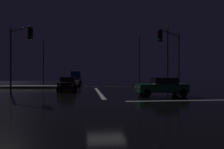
# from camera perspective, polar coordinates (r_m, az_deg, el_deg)

# --- Properties ---
(ground) EXTENTS (120.00, 120.00, 0.10)m
(ground) POSITION_cam_1_polar(r_m,az_deg,el_deg) (14.83, -1.54, -7.23)
(ground) COLOR black
(stop_line_north) EXTENTS (0.35, 14.79, 0.01)m
(stop_line_north) POSITION_cam_1_polar(r_m,az_deg,el_deg) (23.38, -3.46, -4.55)
(stop_line_north) COLOR white
(stop_line_north) RESTS_ON ground
(centre_line_ns) EXTENTS (22.00, 0.15, 0.01)m
(centre_line_ns) POSITION_cam_1_polar(r_m,az_deg,el_deg) (34.94, -4.55, -3.13)
(centre_line_ns) COLOR yellow
(centre_line_ns) RESTS_ON ground
(snow_bank_left_curb) EXTENTS (11.49, 1.50, 0.39)m
(snow_bank_left_curb) POSITION_cam_1_polar(r_m,az_deg,el_deg) (33.00, -20.94, -2.95)
(snow_bank_left_curb) COLOR white
(snow_bank_left_curb) RESTS_ON ground
(snow_bank_right_curb) EXTENTS (6.42, 1.50, 0.42)m
(snow_bank_right_curb) POSITION_cam_1_polar(r_m,az_deg,el_deg) (32.23, 12.77, -3.00)
(snow_bank_right_curb) COLOR white
(snow_bank_right_curb) RESTS_ON ground
(sedan_black) EXTENTS (2.02, 4.33, 1.57)m
(sedan_black) POSITION_cam_1_polar(r_m,az_deg,el_deg) (25.65, -11.39, -2.38)
(sedan_black) COLOR black
(sedan_black) RESTS_ON ground
(sedan_orange) EXTENTS (2.02, 4.33, 1.57)m
(sedan_orange) POSITION_cam_1_polar(r_m,az_deg,el_deg) (31.59, -11.45, -1.98)
(sedan_orange) COLOR #C66014
(sedan_orange) RESTS_ON ground
(sedan_white) EXTENTS (2.02, 4.33, 1.57)m
(sedan_white) POSITION_cam_1_polar(r_m,az_deg,el_deg) (36.84, -9.90, -1.74)
(sedan_white) COLOR silver
(sedan_white) RESTS_ON ground
(sedan_blue) EXTENTS (2.02, 4.33, 1.57)m
(sedan_blue) POSITION_cam_1_polar(r_m,az_deg,el_deg) (42.17, -9.69, -1.56)
(sedan_blue) COLOR navy
(sedan_blue) RESTS_ON ground
(sedan_gray) EXTENTS (2.02, 4.33, 1.57)m
(sedan_gray) POSITION_cam_1_polar(r_m,az_deg,el_deg) (47.74, -9.68, -1.41)
(sedan_gray) COLOR slate
(sedan_gray) RESTS_ON ground
(sedan_red) EXTENTS (2.02, 4.33, 1.57)m
(sedan_red) POSITION_cam_1_polar(r_m,az_deg,el_deg) (53.14, -8.97, -1.29)
(sedan_red) COLOR maroon
(sedan_red) RESTS_ON ground
(box_truck) EXTENTS (2.68, 8.28, 3.08)m
(box_truck) POSITION_cam_1_polar(r_m,az_deg,el_deg) (60.96, -9.24, -0.31)
(box_truck) COLOR navy
(box_truck) RESTS_ON ground
(sedan_green_crossing) EXTENTS (4.33, 2.02, 1.57)m
(sedan_green_crossing) POSITION_cam_1_polar(r_m,az_deg,el_deg) (19.50, 12.83, -3.04)
(sedan_green_crossing) COLOR #14512D
(sedan_green_crossing) RESTS_ON ground
(traffic_signal_nw) EXTENTS (2.89, 2.89, 6.58)m
(traffic_signal_nw) POSITION_cam_1_polar(r_m,az_deg,el_deg) (23.71, -23.04, 6.42)
(traffic_signal_nw) COLOR #4C4C51
(traffic_signal_nw) RESTS_ON ground
(traffic_signal_ne) EXTENTS (3.62, 3.62, 6.46)m
(traffic_signal_ne) POSITION_cam_1_polar(r_m,az_deg,el_deg) (24.17, 15.15, 6.23)
(traffic_signal_ne) COLOR #4C4C51
(traffic_signal_ne) RESTS_ON ground
(streetlamp_right_far) EXTENTS (0.44, 0.44, 10.20)m
(streetlamp_right_far) POSITION_cam_1_polar(r_m,az_deg,el_deg) (46.39, 7.09, 4.75)
(streetlamp_right_far) COLOR #424247
(streetlamp_right_far) RESTS_ON ground
(streetlamp_right_near) EXTENTS (0.44, 0.44, 8.49)m
(streetlamp_right_near) POSITION_cam_1_polar(r_m,az_deg,el_deg) (31.08, 14.19, 5.60)
(streetlamp_right_near) COLOR #424247
(streetlamp_right_near) RESTS_ON ground
(streetlamp_left_far) EXTENTS (0.44, 0.44, 8.68)m
(streetlamp_left_far) POSITION_cam_1_polar(r_m,az_deg,el_deg) (45.77, -17.32, 3.84)
(streetlamp_left_far) COLOR #424247
(streetlamp_left_far) RESTS_ON ground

